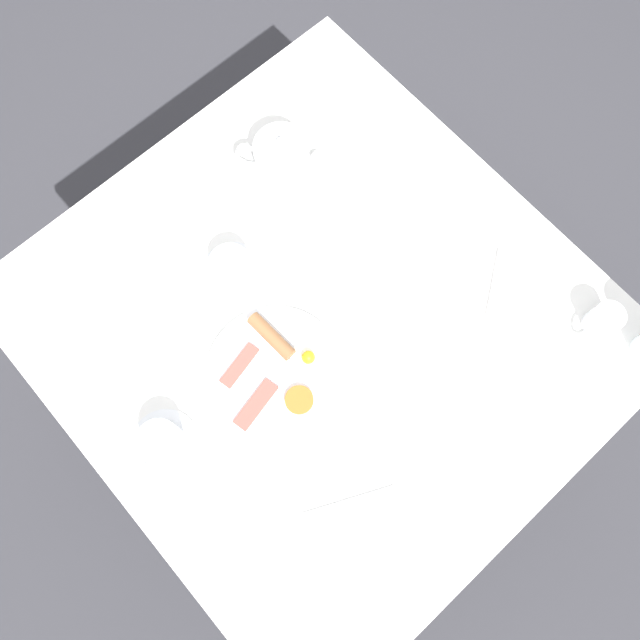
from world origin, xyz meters
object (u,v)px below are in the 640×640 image
(fork_by_plate, at_px, (349,503))
(spoon_for_tea, at_px, (483,386))
(knife_by_plate, at_px, (123,244))
(napkin_folded, at_px, (515,289))
(breakfast_plate, at_px, (276,371))
(teacup_with_saucer_right, at_px, (231,268))
(creamer_jug, at_px, (603,320))
(fork_spare, at_px, (418,199))
(teapot_near, at_px, (281,158))
(teacup_with_saucer_left, at_px, (161,443))

(fork_by_plate, xyz_separation_m, spoon_for_tea, (-0.34, 0.01, 0.00))
(knife_by_plate, bearing_deg, napkin_folded, 131.23)
(breakfast_plate, bearing_deg, teacup_with_saucer_right, -107.75)
(teacup_with_saucer_right, xyz_separation_m, spoon_for_tea, (-0.21, 0.51, -0.02))
(creamer_jug, distance_m, spoon_for_tea, 0.27)
(napkin_folded, bearing_deg, knife_by_plate, -48.77)
(knife_by_plate, xyz_separation_m, fork_spare, (-0.53, 0.34, 0.00))
(breakfast_plate, bearing_deg, teapot_near, -132.51)
(teacup_with_saucer_right, distance_m, creamer_jug, 0.74)
(teacup_with_saucer_left, xyz_separation_m, knife_by_plate, (-0.19, -0.38, -0.03))
(fork_spare, bearing_deg, teacup_with_saucer_right, -18.78)
(fork_by_plate, height_order, knife_by_plate, same)
(creamer_jug, bearing_deg, teacup_with_saucer_right, -50.47)
(breakfast_plate, bearing_deg, teacup_with_saucer_left, -8.43)
(knife_by_plate, bearing_deg, creamer_jug, 127.93)
(breakfast_plate, xyz_separation_m, teacup_with_saucer_left, (0.25, -0.04, 0.02))
(teapot_near, relative_size, spoon_for_tea, 1.06)
(teacup_with_saucer_left, relative_size, napkin_folded, 0.72)
(napkin_folded, bearing_deg, teapot_near, -71.55)
(napkin_folded, relative_size, spoon_for_tea, 1.27)
(breakfast_plate, xyz_separation_m, fork_by_plate, (0.06, 0.28, -0.01))
(napkin_folded, bearing_deg, fork_spare, -88.50)
(breakfast_plate, relative_size, napkin_folded, 1.51)
(teapot_near, distance_m, napkin_folded, 0.55)
(creamer_jug, distance_m, fork_by_plate, 0.61)
(teacup_with_saucer_left, height_order, creamer_jug, creamer_jug)
(teacup_with_saucer_left, bearing_deg, teapot_near, -152.08)
(teapot_near, xyz_separation_m, napkin_folded, (-0.17, 0.52, -0.05))
(teapot_near, bearing_deg, napkin_folded, -26.18)
(breakfast_plate, height_order, napkin_folded, breakfast_plate)
(fork_by_plate, height_order, fork_spare, same)
(teapot_near, xyz_separation_m, teacup_with_saucer_left, (0.55, 0.29, -0.02))
(teacup_with_saucer_right, distance_m, napkin_folded, 0.58)
(breakfast_plate, height_order, spoon_for_tea, breakfast_plate)
(napkin_folded, bearing_deg, teacup_with_saucer_left, -17.74)
(knife_by_plate, distance_m, fork_spare, 0.63)
(napkin_folded, bearing_deg, spoon_for_tea, 26.19)
(breakfast_plate, xyz_separation_m, fork_spare, (-0.47, -0.08, -0.01))
(spoon_for_tea, bearing_deg, teacup_with_saucer_right, -67.15)
(teapot_near, relative_size, knife_by_plate, 0.75)
(creamer_jug, bearing_deg, spoon_for_tea, -14.21)
(fork_by_plate, bearing_deg, fork_spare, -145.85)
(creamer_jug, bearing_deg, teacup_with_saucer_left, -26.39)
(breakfast_plate, relative_size, teacup_with_saucer_left, 2.10)
(knife_by_plate, bearing_deg, fork_spare, 147.56)
(teacup_with_saucer_right, relative_size, knife_by_plate, 0.64)
(breakfast_plate, height_order, knife_by_plate, breakfast_plate)
(breakfast_plate, distance_m, fork_by_plate, 0.28)
(teacup_with_saucer_right, bearing_deg, fork_by_plate, 75.32)
(fork_by_plate, relative_size, fork_spare, 0.97)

